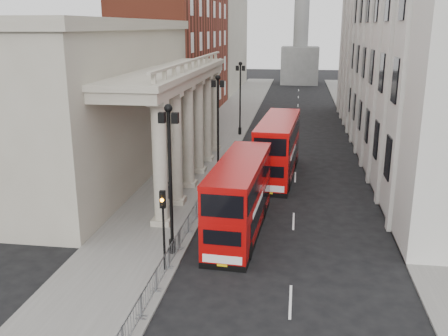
# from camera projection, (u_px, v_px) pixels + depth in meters

# --- Properties ---
(ground) EXTENTS (260.00, 260.00, 0.00)m
(ground) POSITION_uv_depth(u_px,v_px,m) (164.00, 292.00, 23.91)
(ground) COLOR black
(ground) RESTS_ON ground
(sidewalk_west) EXTENTS (6.00, 140.00, 0.12)m
(sidewalk_west) POSITION_uv_depth(u_px,v_px,m) (211.00, 146.00, 52.86)
(sidewalk_west) COLOR slate
(sidewalk_west) RESTS_ON ground
(sidewalk_east) EXTENTS (3.00, 140.00, 0.12)m
(sidewalk_east) POSITION_uv_depth(u_px,v_px,m) (371.00, 151.00, 50.52)
(sidewalk_east) COLOR slate
(sidewalk_east) RESTS_ON ground
(kerb) EXTENTS (0.20, 140.00, 0.14)m
(kerb) POSITION_uv_depth(u_px,v_px,m) (238.00, 147.00, 52.44)
(kerb) COLOR slate
(kerb) RESTS_ON ground
(portico_building) EXTENTS (9.00, 28.00, 12.00)m
(portico_building) POSITION_uv_depth(u_px,v_px,m) (95.00, 106.00, 40.88)
(portico_building) COLOR #9D9683
(portico_building) RESTS_ON ground
(brick_building) EXTENTS (9.00, 32.00, 22.00)m
(brick_building) POSITION_uv_depth(u_px,v_px,m) (179.00, 36.00, 68.05)
(brick_building) COLOR maroon
(brick_building) RESTS_ON ground
(west_building_far) EXTENTS (9.00, 30.00, 20.00)m
(west_building_far) POSITION_uv_depth(u_px,v_px,m) (217.00, 38.00, 98.76)
(west_building_far) COLOR #9D9683
(west_building_far) RESTS_ON ground
(east_building) EXTENTS (8.00, 55.00, 25.00)m
(east_building) POSITION_uv_depth(u_px,v_px,m) (405.00, 24.00, 48.66)
(east_building) COLOR beige
(east_building) RESTS_ON ground
(monument_column) EXTENTS (8.00, 8.00, 54.20)m
(monument_column) POSITION_uv_depth(u_px,v_px,m) (302.00, 8.00, 106.20)
(monument_column) COLOR #60605E
(monument_column) RESTS_ON ground
(lamp_post_south) EXTENTS (1.05, 0.44, 8.32)m
(lamp_post_south) POSITION_uv_depth(u_px,v_px,m) (170.00, 170.00, 26.46)
(lamp_post_south) COLOR black
(lamp_post_south) RESTS_ON sidewalk_west
(lamp_post_mid) EXTENTS (1.05, 0.44, 8.32)m
(lamp_post_mid) POSITION_uv_depth(u_px,v_px,m) (218.00, 118.00, 41.68)
(lamp_post_mid) COLOR black
(lamp_post_mid) RESTS_ON sidewalk_west
(lamp_post_north) EXTENTS (1.05, 0.44, 8.32)m
(lamp_post_north) POSITION_uv_depth(u_px,v_px,m) (240.00, 93.00, 56.90)
(lamp_post_north) COLOR black
(lamp_post_north) RESTS_ON sidewalk_west
(traffic_light) EXTENTS (0.28, 0.33, 4.30)m
(traffic_light) POSITION_uv_depth(u_px,v_px,m) (163.00, 216.00, 25.02)
(traffic_light) COLOR black
(traffic_light) RESTS_ON sidewalk_west
(crowd_barriers) EXTENTS (0.50, 18.75, 1.10)m
(crowd_barriers) POSITION_uv_depth(u_px,v_px,m) (169.00, 258.00, 25.90)
(crowd_barriers) COLOR gray
(crowd_barriers) RESTS_ON sidewalk_west
(bus_near) EXTENTS (3.11, 10.65, 4.55)m
(bus_near) POSITION_uv_depth(u_px,v_px,m) (240.00, 195.00, 30.24)
(bus_near) COLOR #A20807
(bus_near) RESTS_ON ground
(bus_far) EXTENTS (3.47, 11.51, 4.90)m
(bus_far) POSITION_uv_depth(u_px,v_px,m) (278.00, 147.00, 41.70)
(bus_far) COLOR #BD0908
(bus_far) RESTS_ON ground
(pedestrian_a) EXTENTS (0.69, 0.54, 1.66)m
(pedestrian_a) POSITION_uv_depth(u_px,v_px,m) (167.00, 193.00, 35.15)
(pedestrian_a) COLOR black
(pedestrian_a) RESTS_ON sidewalk_west
(pedestrian_b) EXTENTS (0.89, 0.75, 1.65)m
(pedestrian_b) POSITION_uv_depth(u_px,v_px,m) (162.00, 175.00, 39.33)
(pedestrian_b) COLOR black
(pedestrian_b) RESTS_ON sidewalk_west
(pedestrian_c) EXTENTS (0.99, 0.82, 1.74)m
(pedestrian_c) POSITION_uv_depth(u_px,v_px,m) (198.00, 161.00, 43.25)
(pedestrian_c) COLOR black
(pedestrian_c) RESTS_ON sidewalk_west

